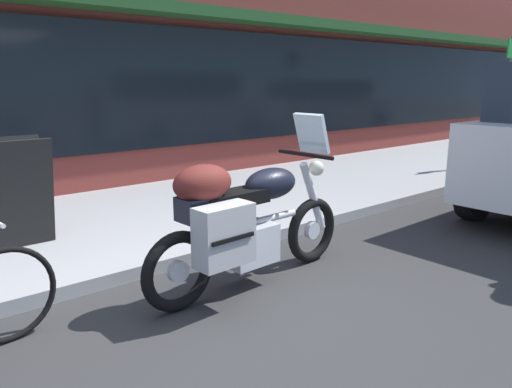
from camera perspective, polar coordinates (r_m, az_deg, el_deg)
name	(u,v)px	position (r m, az deg, el deg)	size (l,w,h in m)	color
ground_plane	(234,315)	(3.67, -2.56, -13.84)	(80.00, 80.00, 0.00)	#2E2E2E
storefront_building	(382,11)	(11.75, 14.46, 19.94)	(22.86, 0.90, 6.42)	maroon
sidewalk_curb	(479,153)	(12.24, 24.50, 4.40)	(30.00, 3.11, 0.12)	#979797
touring_motorcycle	(243,218)	(3.88, -1.46, -2.84)	(2.09, 0.73, 1.38)	black
sandwich_board_sign	(19,193)	(5.08, -25.84, 0.15)	(0.55, 0.43, 1.02)	black
parking_sign_pole	(508,91)	(9.97, 27.23, 10.63)	(0.44, 0.07, 2.28)	#59595B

